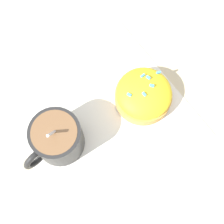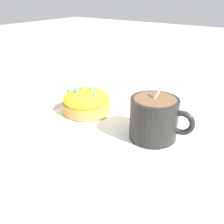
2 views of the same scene
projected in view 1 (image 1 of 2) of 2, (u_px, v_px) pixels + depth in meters
name	position (u px, v px, depth m)	size (l,w,h in m)	color
ground_plane	(101.00, 118.00, 0.52)	(3.00, 3.00, 0.00)	#C6B793
paper_napkin	(101.00, 118.00, 0.52)	(0.28, 0.27, 0.00)	white
coffee_cup	(57.00, 138.00, 0.47)	(0.10, 0.08, 0.09)	black
frosted_pastry	(144.00, 95.00, 0.51)	(0.09, 0.09, 0.05)	#D19347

